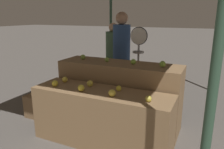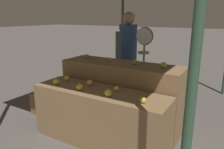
{
  "view_description": "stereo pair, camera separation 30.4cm",
  "coord_description": "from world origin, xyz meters",
  "px_view_note": "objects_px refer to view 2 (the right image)",
  "views": [
    {
      "loc": [
        1.26,
        -2.36,
        1.7
      ],
      "look_at": [
        0.02,
        0.3,
        0.9
      ],
      "focal_mm": 35.0,
      "sensor_mm": 36.0,
      "label": 1
    },
    {
      "loc": [
        1.53,
        -2.22,
        1.7
      ],
      "look_at": [
        0.02,
        0.3,
        0.9
      ],
      "focal_mm": 35.0,
      "sensor_mm": 36.0,
      "label": 2
    }
  ],
  "objects_px": {
    "produce_scale": "(144,51)",
    "person_vendor_at_scale": "(128,51)",
    "person_customer_left": "(123,51)",
    "wooden_crate_side": "(46,102)"
  },
  "relations": [
    {
      "from": "person_vendor_at_scale",
      "to": "person_customer_left",
      "type": "bearing_deg",
      "value": -51.55
    },
    {
      "from": "person_vendor_at_scale",
      "to": "person_customer_left",
      "type": "relative_size",
      "value": 1.15
    },
    {
      "from": "produce_scale",
      "to": "person_customer_left",
      "type": "bearing_deg",
      "value": 133.45
    },
    {
      "from": "person_customer_left",
      "to": "person_vendor_at_scale",
      "type": "bearing_deg",
      "value": 136.82
    },
    {
      "from": "wooden_crate_side",
      "to": "person_vendor_at_scale",
      "type": "bearing_deg",
      "value": 49.33
    },
    {
      "from": "produce_scale",
      "to": "person_customer_left",
      "type": "height_order",
      "value": "person_customer_left"
    },
    {
      "from": "produce_scale",
      "to": "person_vendor_at_scale",
      "type": "height_order",
      "value": "person_vendor_at_scale"
    },
    {
      "from": "person_customer_left",
      "to": "wooden_crate_side",
      "type": "distance_m",
      "value": 2.19
    },
    {
      "from": "produce_scale",
      "to": "person_vendor_at_scale",
      "type": "relative_size",
      "value": 0.86
    },
    {
      "from": "person_customer_left",
      "to": "wooden_crate_side",
      "type": "bearing_deg",
      "value": 89.52
    }
  ]
}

